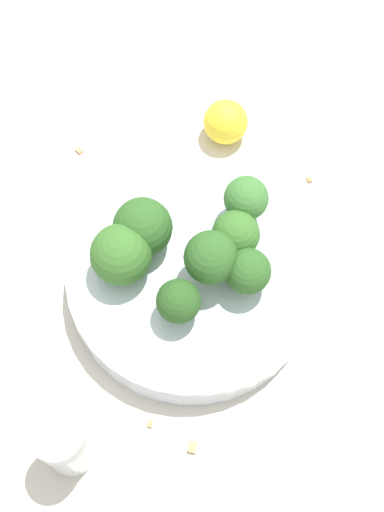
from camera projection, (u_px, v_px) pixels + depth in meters
The scene contains 15 objects.
ground_plane at pixel (192, 287), 0.63m from camera, with size 3.00×3.00×0.00m, color beige.
bowl at pixel (192, 279), 0.61m from camera, with size 0.21×0.21×0.04m, color silver.
broccoli_floret_0 at pixel (143, 228), 0.58m from camera, with size 0.05×0.05×0.05m.
broccoli_floret_1 at pixel (248, 272), 0.57m from camera, with size 0.04×0.04×0.05m.
broccoli_floret_2 at pixel (211, 259), 0.56m from camera, with size 0.04×0.04×0.06m.
broccoli_floret_3 at pixel (121, 255), 0.57m from camera, with size 0.05×0.05×0.05m.
broccoli_floret_4 at pixel (246, 200), 0.59m from camera, with size 0.04×0.04×0.05m.
broccoli_floret_5 at pixel (236, 235), 0.58m from camera, with size 0.04×0.04×0.05m.
broccoli_floret_6 at pixel (183, 303), 0.56m from camera, with size 0.04×0.04×0.04m.
pepper_shaker at pixel (65, 444), 0.53m from camera, with size 0.04×0.04×0.08m.
lemon_wedge at pixel (226, 122), 0.67m from camera, with size 0.04×0.04×0.04m, color yellow.
almond_crumb_0 at pixel (193, 447), 0.56m from camera, with size 0.01×0.01×0.01m, color tan.
almond_crumb_1 at pixel (79, 150), 0.68m from camera, with size 0.01×0.00×0.01m, color tan.
almond_crumb_2 at pixel (310, 179), 0.67m from camera, with size 0.01×0.00×0.01m, color #AD7F4C.
almond_crumb_3 at pixel (147, 423), 0.57m from camera, with size 0.01×0.00×0.01m, color #AD7F4C.
Camera 1 is at (0.06, -0.23, 0.58)m, focal length 50.00 mm.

